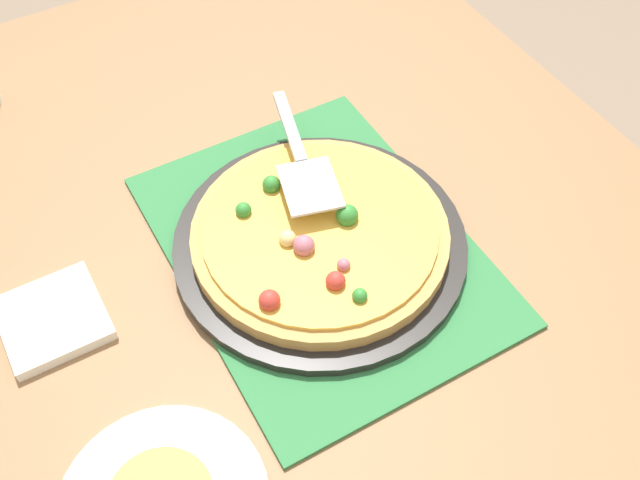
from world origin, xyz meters
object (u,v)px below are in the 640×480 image
Objects in this scene: pizza_pan at (320,243)px; napkin_stack at (53,319)px; pizza at (319,234)px; pizza_server at (301,160)px.

pizza_pan is 3.17× the size of napkin_stack.
napkin_stack is at bearing -100.55° from pizza.
pizza_pan reaches higher than napkin_stack.
pizza_server reaches higher than pizza.
pizza reaches higher than napkin_stack.
pizza reaches higher than pizza_pan.
pizza_server reaches higher than napkin_stack.
pizza_pan is 0.02m from pizza.
pizza_server is at bearing 95.20° from napkin_stack.
pizza is at bearing 79.45° from napkin_stack.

